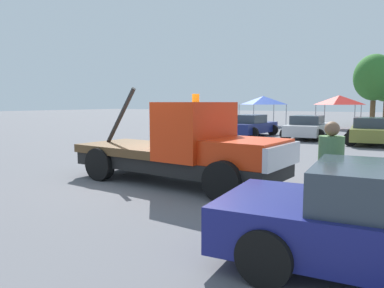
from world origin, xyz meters
TOP-DOWN VIEW (x-y plane):
  - ground_plane at (0.00, 0.00)m, footprint 160.00×160.00m
  - tow_truck at (0.35, -0.02)m, footprint 5.91×2.34m
  - person_near_truck at (4.22, -1.64)m, footprint 0.40×0.40m
  - parked_car_cream at (-7.83, 13.64)m, footprint 2.64×4.94m
  - parked_car_navy at (-3.87, 13.44)m, footprint 2.45×4.36m
  - parked_car_silver at (-0.54, 14.09)m, footprint 2.67×5.00m
  - parked_car_olive at (3.02, 12.86)m, footprint 2.89×4.68m
  - canopy_tent_blue at (-7.07, 23.32)m, footprint 3.21×3.21m
  - canopy_tent_red at (-0.76, 23.50)m, footprint 2.92×2.92m
  - tree_right at (0.88, 29.99)m, footprint 3.60×3.60m
  - traffic_cone at (-0.52, 3.91)m, footprint 0.40×0.40m

SIDE VIEW (x-z plane):
  - ground_plane at x=0.00m, z-range 0.00..0.00m
  - traffic_cone at x=-0.52m, z-range -0.02..0.53m
  - parked_car_navy at x=-3.87m, z-range -0.02..1.32m
  - parked_car_olive at x=3.02m, z-range -0.02..1.32m
  - parked_car_silver at x=-0.54m, z-range -0.02..1.32m
  - parked_car_cream at x=-7.83m, z-range -0.02..1.32m
  - tow_truck at x=0.35m, z-range -0.35..2.16m
  - person_near_truck at x=4.22m, z-range 0.14..1.93m
  - canopy_tent_blue at x=-7.07m, z-range 0.95..3.59m
  - canopy_tent_red at x=-0.76m, z-range 0.95..3.59m
  - tree_right at x=0.88m, z-range 1.10..7.54m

